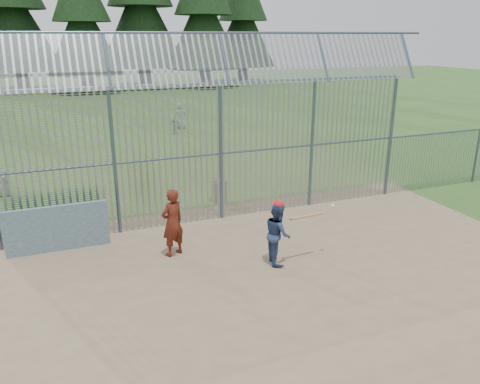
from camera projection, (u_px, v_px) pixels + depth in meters
name	position (u px, v px, depth m)	size (l,w,h in m)	color
ground	(271.00, 269.00, 11.02)	(120.00, 120.00, 0.00)	#2D511E
dirt_infield	(281.00, 279.00, 10.58)	(14.00, 10.00, 0.02)	#756047
dugout_wall	(57.00, 228.00, 11.77)	(2.50, 0.12, 1.20)	#38566B
batter	(278.00, 233.00, 11.10)	(0.73, 0.57, 1.50)	navy
onlooker	(172.00, 223.00, 11.45)	(0.63, 0.41, 1.72)	maroon
bg_kid_standing	(180.00, 116.00, 27.40)	(0.74, 0.48, 1.51)	gray
bg_kid_seated	(176.00, 125.00, 25.97)	(0.59, 0.25, 1.00)	slate
batting_gear	(287.00, 207.00, 10.93)	(1.55, 0.33, 0.49)	red
trash_can	(219.00, 190.00, 15.41)	(0.56, 0.56, 0.82)	gray
backstop_fence	(279.00, 137.00, 13.92)	(20.09, 0.81, 5.30)	#47566B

